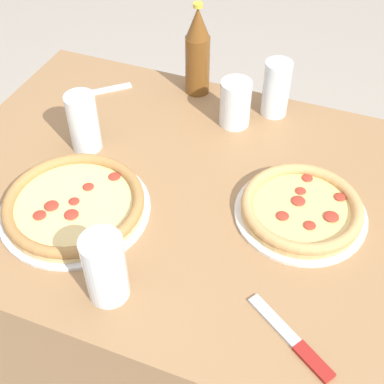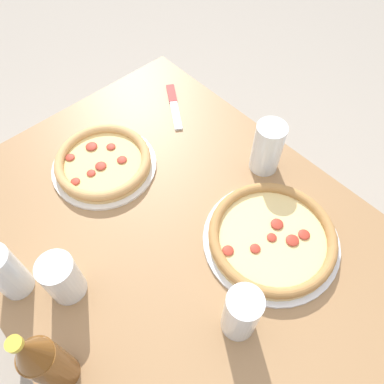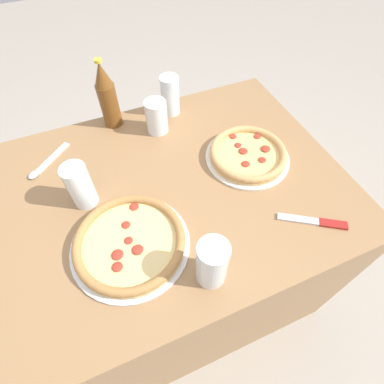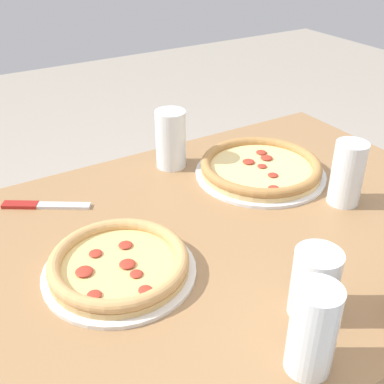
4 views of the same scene
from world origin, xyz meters
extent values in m
plane|color=#A89E8E|center=(0.00, 0.00, 0.00)|extent=(8.00, 8.00, 0.00)
cube|color=#997047|center=(0.00, 0.00, 0.39)|extent=(1.10, 0.84, 0.77)
cylinder|color=silver|center=(-0.17, -0.15, 0.78)|extent=(0.32, 0.32, 0.01)
cylinder|color=#DBB775|center=(-0.17, -0.15, 0.79)|extent=(0.30, 0.30, 0.01)
cylinder|color=#EACC7F|center=(-0.17, -0.15, 0.79)|extent=(0.26, 0.26, 0.00)
torus|color=#AD7A42|center=(-0.17, -0.15, 0.80)|extent=(0.30, 0.30, 0.02)
ellipsoid|color=#A83323|center=(-0.13, -0.05, 0.80)|extent=(0.03, 0.03, 0.01)
ellipsoid|color=#A83323|center=(-0.22, -0.21, 0.80)|extent=(0.03, 0.03, 0.01)
ellipsoid|color=#A83323|center=(-0.16, -0.18, 0.80)|extent=(0.03, 0.03, 0.01)
ellipsoid|color=#A83323|center=(-0.17, -0.10, 0.80)|extent=(0.02, 0.02, 0.01)
ellipsoid|color=#A83323|center=(-0.17, -0.15, 0.80)|extent=(0.02, 0.02, 0.01)
ellipsoid|color=#A83323|center=(-0.21, -0.18, 0.80)|extent=(0.03, 0.03, 0.01)
cylinder|color=silver|center=(0.28, 0.01, 0.78)|extent=(0.28, 0.28, 0.01)
cylinder|color=tan|center=(0.28, 0.01, 0.79)|extent=(0.25, 0.25, 0.01)
cylinder|color=#E5C170|center=(0.28, 0.01, 0.79)|extent=(0.22, 0.22, 0.00)
torus|color=tan|center=(0.28, 0.01, 0.80)|extent=(0.26, 0.26, 0.03)
ellipsoid|color=#A83323|center=(0.35, 0.07, 0.80)|extent=(0.03, 0.03, 0.01)
ellipsoid|color=#A83323|center=(0.27, 0.10, 0.80)|extent=(0.02, 0.02, 0.01)
ellipsoid|color=#A83323|center=(0.27, 0.03, 0.80)|extent=(0.03, 0.03, 0.01)
ellipsoid|color=#A83323|center=(0.31, -0.03, 0.80)|extent=(0.03, 0.03, 0.01)
ellipsoid|color=#A83323|center=(0.35, 0.01, 0.80)|extent=(0.03, 0.03, 0.01)
ellipsoid|color=#A83323|center=(0.27, 0.06, 0.80)|extent=(0.02, 0.02, 0.01)
ellipsoid|color=#A83323|center=(0.25, -0.03, 0.80)|extent=(0.03, 0.03, 0.01)
cylinder|color=white|center=(-0.01, -0.31, 0.85)|extent=(0.08, 0.08, 0.15)
cylinder|color=beige|center=(-0.01, -0.31, 0.83)|extent=(0.06, 0.06, 0.10)
cylinder|color=white|center=(0.05, 0.26, 0.83)|extent=(0.08, 0.08, 0.12)
cylinder|color=#F4A323|center=(0.05, 0.26, 0.80)|extent=(0.06, 0.06, 0.06)
cylinder|color=white|center=(0.13, 0.34, 0.85)|extent=(0.07, 0.07, 0.15)
cylinder|color=orange|center=(0.13, 0.34, 0.81)|extent=(0.06, 0.06, 0.08)
cylinder|color=white|center=(-0.25, 0.05, 0.84)|extent=(0.07, 0.07, 0.15)
cylinder|color=silver|center=(-0.25, 0.05, 0.83)|extent=(0.06, 0.06, 0.12)
cylinder|color=brown|center=(-0.09, 0.37, 0.85)|extent=(0.07, 0.07, 0.16)
cone|color=brown|center=(-0.09, 0.37, 0.97)|extent=(0.06, 0.06, 0.08)
cylinder|color=gold|center=(-0.09, 0.37, 1.02)|extent=(0.02, 0.02, 0.01)
cube|color=maroon|center=(0.38, -0.31, 0.77)|extent=(0.08, 0.06, 0.01)
cube|color=silver|center=(0.30, -0.26, 0.77)|extent=(0.11, 0.08, 0.01)
cube|color=silver|center=(-0.32, 0.27, 0.77)|extent=(0.13, 0.12, 0.01)
ellipsoid|color=silver|center=(-0.39, 0.21, 0.78)|extent=(0.05, 0.05, 0.01)
camera|label=1|loc=(0.35, -0.79, 1.61)|focal=50.00mm
camera|label=2|loc=(-0.35, 0.26, 1.57)|focal=35.00mm
camera|label=3|loc=(-0.16, -0.56, 1.51)|focal=28.00mm
camera|label=4|loc=(0.52, 0.66, 1.35)|focal=45.00mm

